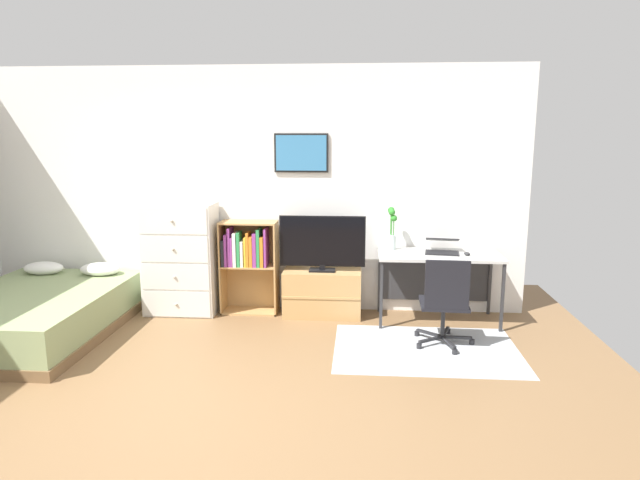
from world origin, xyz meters
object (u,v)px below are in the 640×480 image
tv_stand (322,293)px  bamboo_vase (392,230)px  dresser (181,259)px  computer_mouse (467,254)px  bookshelf (248,258)px  bed (35,313)px  desk (438,264)px  laptop (442,246)px  television (322,243)px  office_chair (445,300)px

tv_stand → bamboo_vase: 1.03m
dresser → computer_mouse: 3.09m
bookshelf → tv_stand: bearing=-3.0°
bed → bookshelf: 2.19m
bed → desk: 4.13m
bamboo_vase → computer_mouse: bearing=-16.2°
bookshelf → desk: bookshelf is taller
dresser → bed: bearing=-146.8°
bookshelf → laptop: (2.11, -0.07, 0.17)m
television → computer_mouse: television is taller
office_chair → laptop: laptop is taller
television → desk: (1.23, -0.01, -0.20)m
dresser → laptop: 2.85m
dresser → office_chair: bearing=-16.5°
television → bamboo_vase: size_ratio=2.00×
laptop → dresser: bearing=-172.8°
dresser → television: 1.58m
office_chair → dresser: bearing=165.5°
bookshelf → television: 0.85m
bed → bookshelf: (1.97, 0.87, 0.41)m
bed → dresser: 1.53m
television → laptop: 1.27m
bed → desk: (4.04, 0.79, 0.39)m
laptop → computer_mouse: bearing=-21.8°
tv_stand → dresser: bearing=-179.4°
bamboo_vase → desk: bearing=-10.4°
tv_stand → desk: desk is taller
television → laptop: television is taller
bed → bookshelf: bookshelf is taller
dresser → television: size_ratio=1.33×
tv_stand → television: size_ratio=0.91×
office_chair → computer_mouse: 0.80m
television → office_chair: (1.20, -0.81, -0.35)m
laptop → computer_mouse: (0.24, -0.13, -0.04)m
television → computer_mouse: size_ratio=8.90×
bookshelf → desk: bearing=-2.0°
bed → television: size_ratio=2.21×
dresser → bamboo_vase: bearing=1.9°
bookshelf → office_chair: 2.22m
bed → tv_stand: bearing=16.4°
office_chair → bamboo_vase: bamboo_vase is taller
bed → computer_mouse: (4.31, 0.66, 0.53)m
bed → computer_mouse: bearing=8.8°
bookshelf → laptop: bearing=-2.0°
office_chair → bamboo_vase: size_ratio=1.86×
desk → bookshelf: bearing=178.0°
television → bed: bearing=-164.1°
tv_stand → office_chair: (1.20, -0.84, 0.20)m
laptop → computer_mouse: 0.27m
bookshelf → bamboo_vase: size_ratio=2.23×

